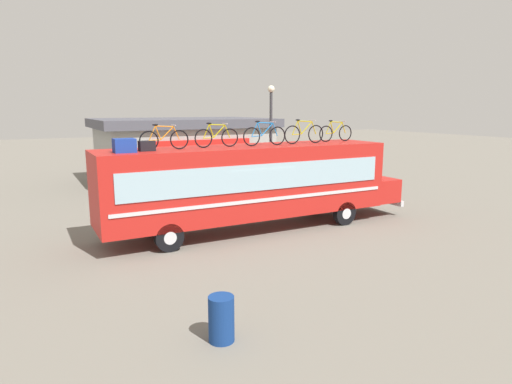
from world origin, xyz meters
TOP-DOWN VIEW (x-y plane):
  - ground_plane at (0.00, 0.00)m, footprint 120.00×120.00m
  - bus at (0.23, 0.00)m, footprint 12.30×2.48m
  - luggage_bag_1 at (-4.49, -0.35)m, footprint 0.66×0.54m
  - luggage_bag_2 at (-3.74, -0.17)m, footprint 0.50×0.38m
  - rooftop_bicycle_1 at (-3.14, -0.09)m, footprint 1.67×0.44m
  - rooftop_bicycle_2 at (-1.23, 0.01)m, footprint 1.66×0.44m
  - rooftop_bicycle_3 at (0.61, -0.14)m, footprint 1.76×0.44m
  - rooftop_bicycle_4 at (2.43, -0.02)m, footprint 1.80×0.44m
  - rooftop_bicycle_5 at (4.22, 0.31)m, footprint 1.66×0.44m
  - roadside_building at (1.78, 12.75)m, footprint 10.69×7.30m
  - trash_bin at (-4.13, -7.00)m, footprint 0.51×0.51m
  - street_lamp at (3.55, 4.52)m, footprint 0.34×0.34m

SIDE VIEW (x-z plane):
  - ground_plane at x=0.00m, z-range 0.00..0.00m
  - trash_bin at x=-4.13m, z-range 0.00..0.93m
  - bus at x=0.23m, z-range 0.26..3.43m
  - roadside_building at x=1.78m, z-range 0.04..3.93m
  - luggage_bag_2 at x=-3.74m, z-range 3.18..3.50m
  - luggage_bag_1 at x=-4.49m, z-range 3.18..3.61m
  - street_lamp at x=3.55m, z-range 0.61..6.22m
  - rooftop_bicycle_1 at x=-3.14m, z-range 3.11..3.97m
  - rooftop_bicycle_2 at x=-1.23m, z-range 3.11..3.98m
  - rooftop_bicycle_5 at x=4.22m, z-range 3.11..3.99m
  - rooftop_bicycle_3 at x=0.61m, z-range 3.10..4.02m
  - rooftop_bicycle_4 at x=2.43m, z-range 3.10..4.04m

